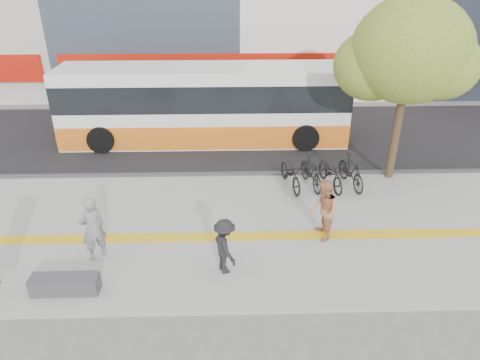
{
  "coord_description": "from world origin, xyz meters",
  "views": [
    {
      "loc": [
        1.36,
        -9.43,
        7.32
      ],
      "look_at": [
        1.67,
        2.0,
        1.4
      ],
      "focal_mm": 32.7,
      "sensor_mm": 36.0,
      "label": 1
    }
  ],
  "objects_px": {
    "bus": "(204,107)",
    "pedestrian_tan": "(324,211)",
    "bench": "(65,284)",
    "street_tree": "(408,52)",
    "seated_woman": "(92,228)",
    "pedestrian_dark": "(225,246)"
  },
  "relations": [
    {
      "from": "bus",
      "to": "pedestrian_tan",
      "type": "xyz_separation_m",
      "value": [
        3.64,
        -7.61,
        -0.58
      ]
    },
    {
      "from": "bus",
      "to": "pedestrian_tan",
      "type": "distance_m",
      "value": 8.46
    },
    {
      "from": "bench",
      "to": "street_tree",
      "type": "bearing_deg",
      "value": 31.62
    },
    {
      "from": "bus",
      "to": "seated_woman",
      "type": "distance_m",
      "value": 8.73
    },
    {
      "from": "bench",
      "to": "bus",
      "type": "relative_size",
      "value": 0.13
    },
    {
      "from": "street_tree",
      "to": "pedestrian_tan",
      "type": "bearing_deg",
      "value": -129.18
    },
    {
      "from": "pedestrian_tan",
      "to": "bench",
      "type": "bearing_deg",
      "value": -77.72
    },
    {
      "from": "bus",
      "to": "pedestrian_dark",
      "type": "bearing_deg",
      "value": -84.36
    },
    {
      "from": "bus",
      "to": "seated_woman",
      "type": "relative_size",
      "value": 6.62
    },
    {
      "from": "seated_woman",
      "to": "pedestrian_tan",
      "type": "height_order",
      "value": "seated_woman"
    },
    {
      "from": "bench",
      "to": "seated_woman",
      "type": "height_order",
      "value": "seated_woman"
    },
    {
      "from": "pedestrian_tan",
      "to": "pedestrian_dark",
      "type": "height_order",
      "value": "pedestrian_tan"
    },
    {
      "from": "bench",
      "to": "seated_woman",
      "type": "distance_m",
      "value": 1.58
    },
    {
      "from": "bench",
      "to": "pedestrian_dark",
      "type": "xyz_separation_m",
      "value": [
        3.82,
        0.7,
        0.53
      ]
    },
    {
      "from": "pedestrian_dark",
      "to": "seated_woman",
      "type": "bearing_deg",
      "value": 53.97
    },
    {
      "from": "bench",
      "to": "bus",
      "type": "xyz_separation_m",
      "value": [
        2.94,
        9.7,
        1.25
      ]
    },
    {
      "from": "street_tree",
      "to": "bench",
      "type": "bearing_deg",
      "value": -148.38
    },
    {
      "from": "bench",
      "to": "pedestrian_dark",
      "type": "bearing_deg",
      "value": 10.31
    },
    {
      "from": "street_tree",
      "to": "pedestrian_dark",
      "type": "height_order",
      "value": "street_tree"
    },
    {
      "from": "bench",
      "to": "street_tree",
      "type": "distance_m",
      "value": 12.23
    },
    {
      "from": "bus",
      "to": "pedestrian_dark",
      "type": "distance_m",
      "value": 9.08
    },
    {
      "from": "seated_woman",
      "to": "pedestrian_tan",
      "type": "distance_m",
      "value": 6.23
    }
  ]
}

